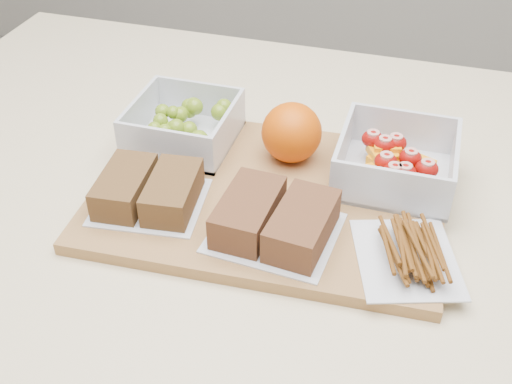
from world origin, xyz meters
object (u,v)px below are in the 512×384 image
cutting_board (268,196)px  sandwich_bag_center (275,219)px  grape_container (186,126)px  sandwich_bag_left (149,190)px  orange (292,132)px  fruit_container (395,163)px  pretzel_bag (408,250)px

cutting_board → sandwich_bag_center: bearing=-72.0°
grape_container → sandwich_bag_left: size_ratio=0.96×
orange → fruit_container: bearing=-3.1°
orange → pretzel_bag: 0.22m
cutting_board → pretzel_bag: (0.17, -0.07, 0.02)m
cutting_board → orange: (0.01, 0.08, 0.05)m
sandwich_bag_center → pretzel_bag: sandwich_bag_center is taller
cutting_board → sandwich_bag_center: sandwich_bag_center is taller
grape_container → sandwich_bag_center: grape_container is taller
sandwich_bag_left → fruit_container: bearing=26.0°
grape_container → pretzel_bag: bearing=-25.5°
cutting_board → grape_container: 0.16m
grape_container → sandwich_bag_center: bearing=-42.1°
cutting_board → fruit_container: size_ratio=3.00×
fruit_container → sandwich_bag_center: size_ratio=0.96×
grape_container → cutting_board: bearing=-29.1°
sandwich_bag_center → grape_container: bearing=137.9°
orange → sandwich_bag_center: size_ratio=0.53×
grape_container → sandwich_bag_center: size_ratio=0.90×
pretzel_bag → orange: bearing=137.9°
orange → sandwich_bag_left: bearing=-134.5°
fruit_container → pretzel_bag: 0.15m
fruit_container → sandwich_bag_left: bearing=-154.0°
sandwich_bag_left → pretzel_bag: sandwich_bag_left is taller
cutting_board → orange: orange is taller
sandwich_bag_center → orange: bearing=97.4°
grape_container → fruit_container: (0.28, -0.01, -0.00)m
orange → pretzel_bag: size_ratio=0.51×
pretzel_bag → cutting_board: bearing=157.4°
grape_container → sandwich_bag_center: (0.16, -0.15, -0.00)m
sandwich_bag_center → pretzel_bag: 0.15m
sandwich_bag_left → orange: bearing=45.5°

